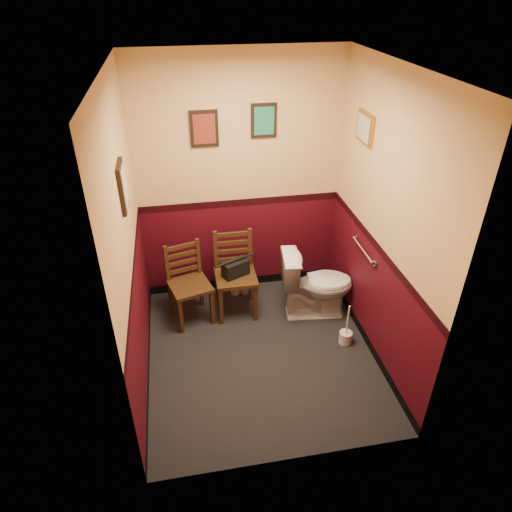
% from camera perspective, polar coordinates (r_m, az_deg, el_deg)
% --- Properties ---
extents(floor, '(2.20, 2.40, 0.00)m').
position_cam_1_polar(floor, '(4.70, 0.56, -12.02)').
color(floor, black).
rests_on(floor, ground).
extents(ceiling, '(2.20, 2.40, 0.00)m').
position_cam_1_polar(ceiling, '(3.43, 0.81, 22.50)').
color(ceiling, silver).
rests_on(ceiling, ground).
extents(wall_back, '(2.20, 0.00, 2.70)m').
position_cam_1_polar(wall_back, '(4.95, -2.01, 9.21)').
color(wall_back, '#3F0813').
rests_on(wall_back, ground).
extents(wall_front, '(2.20, 0.00, 2.70)m').
position_cam_1_polar(wall_front, '(2.93, 5.18, -9.02)').
color(wall_front, '#3F0813').
rests_on(wall_front, ground).
extents(wall_left, '(0.00, 2.40, 2.70)m').
position_cam_1_polar(wall_left, '(3.86, -15.61, 0.92)').
color(wall_left, '#3F0813').
rests_on(wall_left, ground).
extents(wall_right, '(0.00, 2.40, 2.70)m').
position_cam_1_polar(wall_right, '(4.21, 15.56, 3.70)').
color(wall_right, '#3F0813').
rests_on(wall_right, ground).
extents(grab_bar, '(0.05, 0.56, 0.06)m').
position_cam_1_polar(grab_bar, '(4.59, 13.26, 0.74)').
color(grab_bar, silver).
rests_on(grab_bar, wall_right).
extents(framed_print_back_a, '(0.28, 0.04, 0.36)m').
position_cam_1_polar(framed_print_back_a, '(4.69, -6.50, 15.53)').
color(framed_print_back_a, black).
rests_on(framed_print_back_a, wall_back).
extents(framed_print_back_b, '(0.26, 0.04, 0.34)m').
position_cam_1_polar(framed_print_back_b, '(4.76, 0.99, 16.57)').
color(framed_print_back_b, black).
rests_on(framed_print_back_b, wall_back).
extents(framed_print_left, '(0.04, 0.30, 0.38)m').
position_cam_1_polar(framed_print_left, '(3.72, -16.32, 8.34)').
color(framed_print_left, black).
rests_on(framed_print_left, wall_left).
extents(framed_print_right, '(0.04, 0.34, 0.28)m').
position_cam_1_polar(framed_print_right, '(4.45, 13.45, 15.32)').
color(framed_print_right, olive).
rests_on(framed_print_right, wall_right).
extents(toilet, '(0.83, 0.52, 0.77)m').
position_cam_1_polar(toilet, '(5.00, 7.58, -3.53)').
color(toilet, white).
rests_on(toilet, floor).
extents(toilet_brush, '(0.13, 0.13, 0.47)m').
position_cam_1_polar(toilet_brush, '(4.85, 11.12, -9.85)').
color(toilet_brush, silver).
rests_on(toilet_brush, floor).
extents(chair_left, '(0.50, 0.50, 0.87)m').
position_cam_1_polar(chair_left, '(4.92, -8.43, -3.46)').
color(chair_left, '#422914').
rests_on(chair_left, floor).
extents(chair_right, '(0.44, 0.44, 0.94)m').
position_cam_1_polar(chair_right, '(4.97, -2.62, -2.30)').
color(chair_right, '#422914').
rests_on(chair_right, floor).
extents(handbag, '(0.31, 0.24, 0.20)m').
position_cam_1_polar(handbag, '(4.87, -2.58, -1.52)').
color(handbag, black).
rests_on(handbag, chair_right).
extents(tp_stack, '(0.22, 0.12, 0.19)m').
position_cam_1_polar(tp_stack, '(5.43, -2.03, -3.93)').
color(tp_stack, silver).
rests_on(tp_stack, floor).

